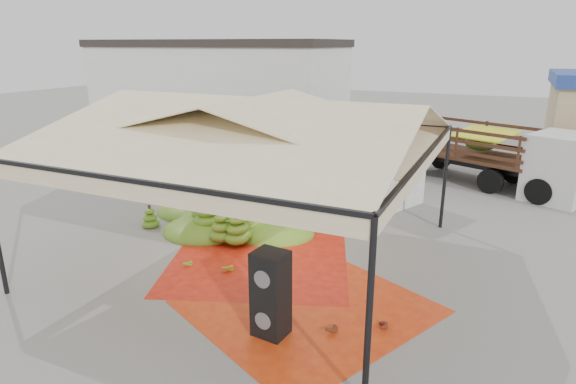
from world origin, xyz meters
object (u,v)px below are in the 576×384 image
at_px(speaker_stack, 271,294).
at_px(truck_right, 499,150).
at_px(banana_heap, 233,203).
at_px(truck_left, 328,147).
at_px(vendor, 389,189).

relative_size(speaker_stack, truck_right, 0.24).
height_order(banana_heap, speaker_stack, speaker_stack).
bearing_deg(truck_left, speaker_stack, -51.70).
distance_m(vendor, truck_right, 5.55).
xyz_separation_m(vendor, truck_right, (2.99, 4.63, 0.62)).
height_order(speaker_stack, truck_left, truck_left).
relative_size(speaker_stack, vendor, 1.05).
bearing_deg(banana_heap, truck_left, 74.14).
bearing_deg(speaker_stack, vendor, 93.75).
xyz_separation_m(vendor, truck_left, (-2.70, 1.73, 0.77)).
height_order(speaker_stack, truck_right, truck_right).
bearing_deg(truck_right, truck_left, -129.97).
bearing_deg(vendor, truck_right, -120.67).
xyz_separation_m(banana_heap, speaker_stack, (3.65, -4.75, 0.21)).
bearing_deg(speaker_stack, truck_right, 81.15).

